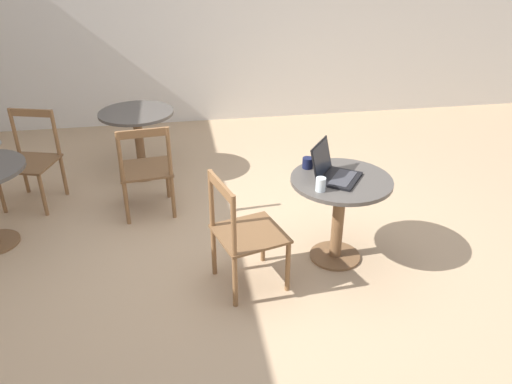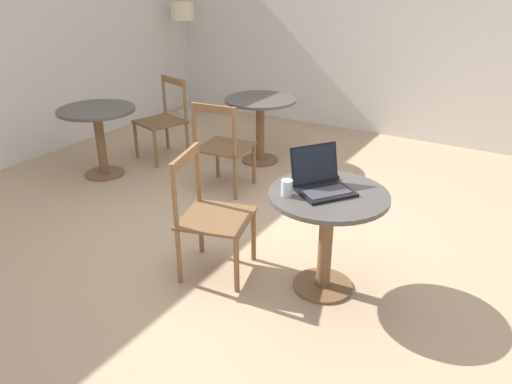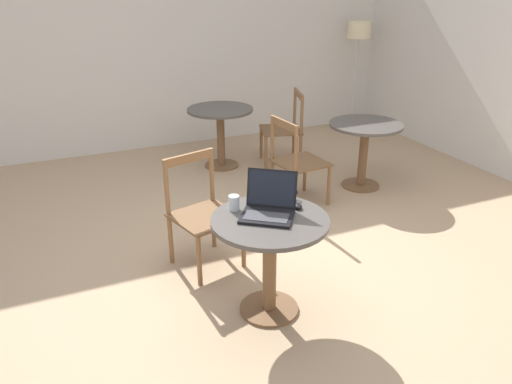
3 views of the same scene
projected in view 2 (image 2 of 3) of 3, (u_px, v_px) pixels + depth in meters
name	position (u px, v px, depth m)	size (l,w,h in m)	color
ground_plane	(264.00, 248.00, 3.85)	(16.00, 16.00, 0.00)	tan
wall_side	(404.00, 24.00, 5.81)	(0.06, 9.40, 2.70)	silver
cafe_table_near	(327.00, 217.00, 3.17)	(0.76, 0.76, 0.70)	brown
cafe_table_mid	(260.00, 114.00, 5.33)	(0.76, 0.76, 0.70)	brown
cafe_table_far	(98.00, 125.00, 4.97)	(0.76, 0.76, 0.70)	brown
chair_near_back	(210.00, 215.00, 3.40)	(0.56, 0.56, 0.87)	brown
chair_mid_left	(223.00, 147.00, 4.66)	(0.51, 0.51, 0.87)	brown
chair_far_right	(164.00, 120.00, 5.47)	(0.57, 0.57, 0.87)	brown
floor_lamp	(183.00, 21.00, 6.80)	(0.31, 0.31, 1.52)	#B7B7B7
laptop	(322.00, 183.00, 3.11)	(0.45, 0.44, 0.26)	black
mouse	(332.00, 176.00, 3.30)	(0.06, 0.10, 0.03)	black
mug	(315.00, 169.00, 3.35)	(0.12, 0.08, 0.08)	#141938
drinking_glass	(287.00, 188.00, 3.05)	(0.07, 0.07, 0.10)	silver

